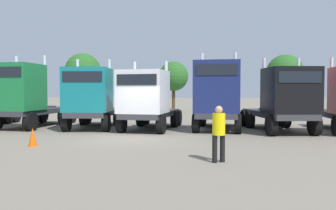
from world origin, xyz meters
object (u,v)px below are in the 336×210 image
at_px(semi_truck_navy, 218,95).
at_px(visitor_in_hivis, 219,130).
at_px(traffic_cone_mid, 33,137).
at_px(semi_truck_teal, 91,98).
at_px(semi_truck_black, 285,100).
at_px(semi_truck_green, 24,95).
at_px(semi_truck_white, 147,100).

relative_size(semi_truck_navy, visitor_in_hivis, 3.28).
bearing_deg(traffic_cone_mid, semi_truck_navy, 41.40).
bearing_deg(semi_truck_navy, semi_truck_teal, -85.70).
bearing_deg(semi_truck_black, semi_truck_navy, -107.29).
height_order(semi_truck_teal, semi_truck_black, semi_truck_teal).
bearing_deg(semi_truck_green, visitor_in_hivis, 56.77).
height_order(semi_truck_white, semi_truck_navy, semi_truck_navy).
distance_m(semi_truck_green, semi_truck_navy, 11.39).
xyz_separation_m(semi_truck_white, traffic_cone_mid, (-3.41, -5.95, -1.38)).
relative_size(semi_truck_black, visitor_in_hivis, 3.61).
height_order(semi_truck_green, semi_truck_black, semi_truck_green).
xyz_separation_m(semi_truck_navy, visitor_in_hivis, (0.12, -8.43, -0.96)).
bearing_deg(traffic_cone_mid, semi_truck_green, 123.86).
xyz_separation_m(semi_truck_black, visitor_in_hivis, (-3.40, -8.09, -0.74)).
height_order(semi_truck_green, semi_truck_teal, semi_truck_green).
relative_size(semi_truck_green, traffic_cone_mid, 8.44).
bearing_deg(semi_truck_navy, semi_truck_white, -80.44).
bearing_deg(semi_truck_green, traffic_cone_mid, 35.56).
xyz_separation_m(semi_truck_green, semi_truck_white, (7.47, -0.11, -0.22)).
bearing_deg(visitor_in_hivis, semi_truck_white, 175.43).
xyz_separation_m(semi_truck_teal, visitor_in_hivis, (7.40, -8.16, -0.81)).
xyz_separation_m(semi_truck_green, traffic_cone_mid, (4.06, -6.06, -1.60)).
bearing_deg(semi_truck_white, visitor_in_hivis, 31.03).
distance_m(semi_truck_white, traffic_cone_mid, 6.99).
bearing_deg(semi_truck_white, semi_truck_green, -86.79).
bearing_deg(semi_truck_teal, semi_truck_black, 81.84).
relative_size(semi_truck_teal, visitor_in_hivis, 3.51).
relative_size(semi_truck_teal, semi_truck_white, 1.04).
bearing_deg(traffic_cone_mid, semi_truck_white, 60.20).
distance_m(semi_truck_green, visitor_in_hivis, 14.06).
height_order(semi_truck_black, traffic_cone_mid, semi_truck_black).
height_order(semi_truck_white, semi_truck_black, semi_truck_black).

